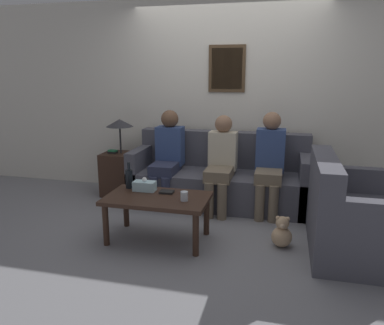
{
  "coord_description": "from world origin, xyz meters",
  "views": [
    {
      "loc": [
        0.77,
        -4.08,
        1.67
      ],
      "look_at": [
        -0.21,
        -0.16,
        0.68
      ],
      "focal_mm": 35.0,
      "sensor_mm": 36.0,
      "label": 1
    }
  ],
  "objects_px": {
    "couch_main": "(220,179)",
    "wine_bottle": "(129,178)",
    "teddy_bear": "(282,233)",
    "person_left": "(168,154)",
    "drinking_glass": "(184,196)",
    "person_right": "(270,159)",
    "coffee_table": "(157,203)",
    "couch_side": "(350,219)",
    "person_middle": "(221,160)"
  },
  "relations": [
    {
      "from": "person_left",
      "to": "teddy_bear",
      "type": "bearing_deg",
      "value": -33.3
    },
    {
      "from": "couch_side",
      "to": "wine_bottle",
      "type": "xyz_separation_m",
      "value": [
        -2.22,
        -0.03,
        0.25
      ]
    },
    {
      "from": "couch_main",
      "to": "coffee_table",
      "type": "relative_size",
      "value": 2.18
    },
    {
      "from": "wine_bottle",
      "to": "person_middle",
      "type": "relative_size",
      "value": 0.24
    },
    {
      "from": "person_right",
      "to": "couch_side",
      "type": "bearing_deg",
      "value": -46.8
    },
    {
      "from": "person_left",
      "to": "person_right",
      "type": "xyz_separation_m",
      "value": [
        1.28,
        -0.03,
        0.0
      ]
    },
    {
      "from": "drinking_glass",
      "to": "person_right",
      "type": "xyz_separation_m",
      "value": [
        0.75,
        1.12,
        0.15
      ]
    },
    {
      "from": "teddy_bear",
      "to": "couch_side",
      "type": "bearing_deg",
      "value": 7.02
    },
    {
      "from": "couch_main",
      "to": "person_left",
      "type": "xyz_separation_m",
      "value": [
        -0.66,
        -0.14,
        0.33
      ]
    },
    {
      "from": "couch_side",
      "to": "drinking_glass",
      "type": "bearing_deg",
      "value": 99.99
    },
    {
      "from": "person_right",
      "to": "coffee_table",
      "type": "bearing_deg",
      "value": -134.09
    },
    {
      "from": "wine_bottle",
      "to": "person_left",
      "type": "bearing_deg",
      "value": 81.41
    },
    {
      "from": "couch_main",
      "to": "person_right",
      "type": "xyz_separation_m",
      "value": [
        0.62,
        -0.17,
        0.34
      ]
    },
    {
      "from": "wine_bottle",
      "to": "drinking_glass",
      "type": "xyz_separation_m",
      "value": [
        0.67,
        -0.25,
        -0.06
      ]
    },
    {
      "from": "wine_bottle",
      "to": "person_left",
      "type": "relative_size",
      "value": 0.24
    },
    {
      "from": "wine_bottle",
      "to": "teddy_bear",
      "type": "bearing_deg",
      "value": -1.8
    },
    {
      "from": "drinking_glass",
      "to": "wine_bottle",
      "type": "bearing_deg",
      "value": 159.83
    },
    {
      "from": "drinking_glass",
      "to": "teddy_bear",
      "type": "distance_m",
      "value": 1.02
    },
    {
      "from": "wine_bottle",
      "to": "person_left",
      "type": "xyz_separation_m",
      "value": [
        0.14,
        0.91,
        0.08
      ]
    },
    {
      "from": "wine_bottle",
      "to": "drinking_glass",
      "type": "distance_m",
      "value": 0.72
    },
    {
      "from": "couch_side",
      "to": "person_right",
      "type": "bearing_deg",
      "value": 43.2
    },
    {
      "from": "person_middle",
      "to": "teddy_bear",
      "type": "xyz_separation_m",
      "value": [
        0.76,
        -0.89,
        -0.49
      ]
    },
    {
      "from": "coffee_table",
      "to": "drinking_glass",
      "type": "distance_m",
      "value": 0.32
    },
    {
      "from": "couch_side",
      "to": "coffee_table",
      "type": "relative_size",
      "value": 1.19
    },
    {
      "from": "drinking_glass",
      "to": "person_right",
      "type": "height_order",
      "value": "person_right"
    },
    {
      "from": "coffee_table",
      "to": "person_right",
      "type": "relative_size",
      "value": 0.85
    },
    {
      "from": "teddy_bear",
      "to": "person_left",
      "type": "bearing_deg",
      "value": 146.7
    },
    {
      "from": "couch_main",
      "to": "wine_bottle",
      "type": "distance_m",
      "value": 1.34
    },
    {
      "from": "teddy_bear",
      "to": "coffee_table",
      "type": "bearing_deg",
      "value": -173.26
    },
    {
      "from": "wine_bottle",
      "to": "person_middle",
      "type": "height_order",
      "value": "person_middle"
    },
    {
      "from": "person_right",
      "to": "teddy_bear",
      "type": "bearing_deg",
      "value": -78.83
    },
    {
      "from": "wine_bottle",
      "to": "teddy_bear",
      "type": "relative_size",
      "value": 0.89
    },
    {
      "from": "couch_side",
      "to": "coffee_table",
      "type": "distance_m",
      "value": 1.85
    },
    {
      "from": "couch_main",
      "to": "wine_bottle",
      "type": "bearing_deg",
      "value": -127.14
    },
    {
      "from": "coffee_table",
      "to": "person_left",
      "type": "height_order",
      "value": "person_left"
    },
    {
      "from": "coffee_table",
      "to": "wine_bottle",
      "type": "xyz_separation_m",
      "value": [
        -0.38,
        0.19,
        0.17
      ]
    },
    {
      "from": "drinking_glass",
      "to": "person_right",
      "type": "relative_size",
      "value": 0.08
    },
    {
      "from": "couch_main",
      "to": "wine_bottle",
      "type": "xyz_separation_m",
      "value": [
        -0.79,
        -1.05,
        0.25
      ]
    },
    {
      "from": "person_left",
      "to": "person_right",
      "type": "height_order",
      "value": "person_right"
    },
    {
      "from": "couch_side",
      "to": "teddy_bear",
      "type": "bearing_deg",
      "value": 97.02
    },
    {
      "from": "couch_side",
      "to": "person_right",
      "type": "distance_m",
      "value": 1.22
    },
    {
      "from": "couch_main",
      "to": "person_right",
      "type": "relative_size",
      "value": 1.85
    },
    {
      "from": "couch_main",
      "to": "person_right",
      "type": "bearing_deg",
      "value": -15.45
    },
    {
      "from": "drinking_glass",
      "to": "teddy_bear",
      "type": "height_order",
      "value": "drinking_glass"
    },
    {
      "from": "couch_side",
      "to": "person_middle",
      "type": "relative_size",
      "value": 1.06
    },
    {
      "from": "couch_main",
      "to": "drinking_glass",
      "type": "height_order",
      "value": "couch_main"
    },
    {
      "from": "wine_bottle",
      "to": "person_middle",
      "type": "xyz_separation_m",
      "value": [
        0.84,
        0.84,
        0.06
      ]
    },
    {
      "from": "person_middle",
      "to": "person_right",
      "type": "relative_size",
      "value": 0.96
    },
    {
      "from": "couch_main",
      "to": "drinking_glass",
      "type": "bearing_deg",
      "value": -95.42
    },
    {
      "from": "drinking_glass",
      "to": "person_middle",
      "type": "relative_size",
      "value": 0.08
    }
  ]
}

